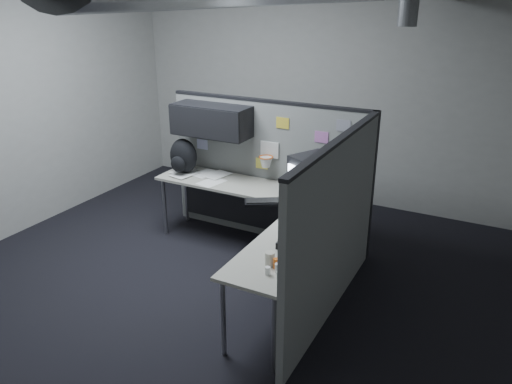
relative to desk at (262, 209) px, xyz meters
The scene contains 12 objects.
room 1.69m from the desk, 59.55° to the right, with size 5.62×5.62×3.22m.
partition_back 0.77m from the desk, 126.93° to the left, with size 2.44×0.42×1.63m.
partition_right 1.09m from the desk, 26.97° to the right, with size 0.07×2.23×1.63m.
desk is the anchor object (origin of this frame).
monitor 0.65m from the desk, 19.45° to the left, with size 0.56×0.56×0.48m.
keyboard 0.20m from the desk, 38.12° to the right, with size 0.50×0.39×0.04m.
mouse 0.75m from the desk, 33.71° to the right, with size 0.27×0.28×0.05m.
phone 1.07m from the desk, 50.21° to the right, with size 0.20×0.22×0.10m.
bottles 1.47m from the desk, 59.26° to the right, with size 0.14×0.16×0.08m.
cup 1.35m from the desk, 60.58° to the right, with size 0.08×0.08×0.11m, color beige.
papers 1.01m from the desk, 163.02° to the left, with size 0.76×0.56×0.02m.
backpack 1.25m from the desk, 166.89° to the left, with size 0.38×0.37×0.42m.
Camera 1 is at (2.29, -3.54, 2.69)m, focal length 35.00 mm.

